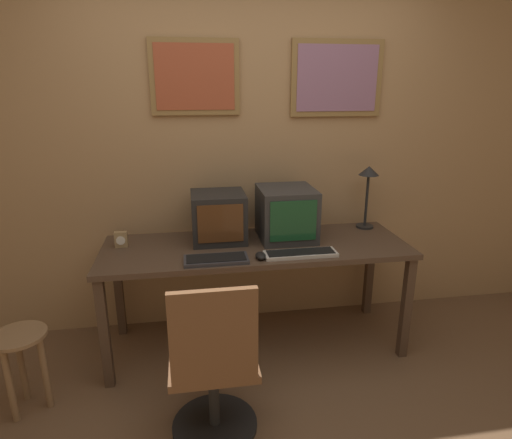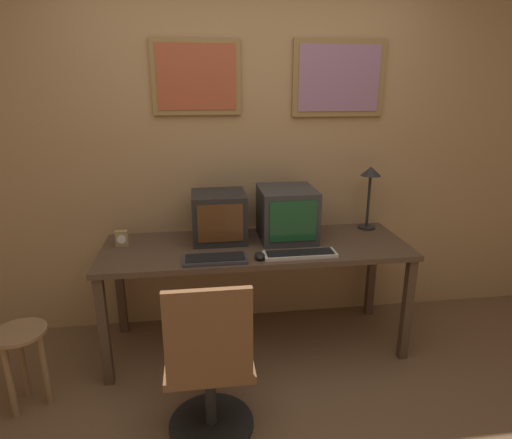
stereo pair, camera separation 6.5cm
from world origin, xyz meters
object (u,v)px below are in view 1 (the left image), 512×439
Objects in this scene: monitor_left at (218,217)px; monitor_right at (286,213)px; desk_clock at (121,239)px; desk_lamp at (368,181)px; office_chair at (214,372)px; keyboard_side at (300,254)px; mouse_near_keyboard at (261,256)px; side_stool at (22,356)px; keyboard_main at (216,259)px.

monitor_left is 0.87× the size of monitor_right.
desk_lamp is at bearing 4.18° from desk_clock.
desk_lamp reaches higher than office_chair.
desk_lamp is at bearing 36.81° from keyboard_side.
monitor_right reaches higher than office_chair.
desk_clock is at bearing -177.03° from monitor_left.
mouse_near_keyboard reaches higher than side_stool.
office_chair reaches higher than desk_clock.
keyboard_side is 0.26m from mouse_near_keyboard.
keyboard_side is at bearing 7.09° from side_stool.
desk_lamp is (1.15, 0.47, 0.34)m from keyboard_main.
desk_clock is at bearing 158.12° from mouse_near_keyboard.
keyboard_main is 0.80× the size of side_stool.
mouse_near_keyboard is 0.97× the size of desk_clock.
mouse_near_keyboard is at bearing -124.19° from monitor_right.
monitor_right is 3.95× the size of desk_clock.
monitor_left is 1.40m from side_stool.
keyboard_side is 0.99× the size of desk_lamp.
monitor_right is 4.08× the size of mouse_near_keyboard.
monitor_left is at bearing 2.97° from desk_clock.
side_stool is at bearing -169.95° from keyboard_main.
keyboard_main and keyboard_side have the same top height.
monitor_left is 0.78× the size of keyboard_side.
monitor_right is at bearing 55.81° from mouse_near_keyboard.
mouse_near_keyboard is 1.44m from side_stool.
office_chair is at bearing -19.91° from side_stool.
office_chair is at bearing -122.22° from monitor_right.
keyboard_side is at bearing 0.83° from keyboard_main.
office_chair is at bearing -59.69° from desk_clock.
mouse_near_keyboard is 0.94m from desk_clock.
side_stool is (-1.61, -0.54, -0.58)m from monitor_right.
side_stool is (-1.62, -0.20, -0.42)m from keyboard_side.
desk_lamp is at bearing 28.59° from mouse_near_keyboard.
keyboard_main is 0.69m from desk_clock.
keyboard_side is at bearing -143.19° from desk_lamp.
desk_lamp is at bearing 11.04° from monitor_right.
office_chair is (-0.06, -0.57, -0.37)m from keyboard_main.
side_stool is (-0.50, -0.54, -0.46)m from desk_clock.
office_chair is at bearing -96.49° from keyboard_main.
keyboard_main is 0.68m from office_chair.
desk_clock is 0.22× the size of desk_lamp.
side_stool is (-1.09, -0.19, -0.42)m from keyboard_main.
side_stool is at bearing -172.15° from mouse_near_keyboard.
side_stool is (-2.24, -0.66, -0.76)m from desk_lamp.
monitor_right reaches higher than side_stool.
desk_lamp is (1.74, 0.13, 0.30)m from desk_clock.
desk_clock is 0.86m from side_stool.
keyboard_main is 3.86× the size of mouse_near_keyboard.
keyboard_side is 0.91m from office_chair.
keyboard_main is 0.85× the size of keyboard_side.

